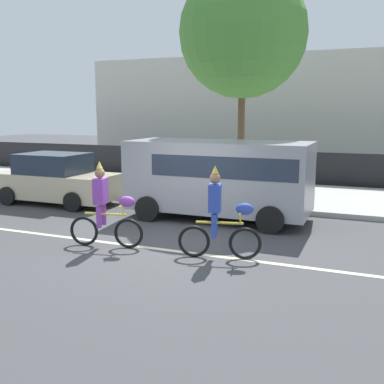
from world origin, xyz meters
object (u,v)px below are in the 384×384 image
Objects in this scene: parade_cyclist_cobalt at (220,218)px; parked_car_beige at (56,180)px; parked_van_grey at (221,174)px; parade_cyclist_purple at (106,210)px.

parade_cyclist_cobalt is 0.47× the size of parked_car_beige.
parked_van_grey is at bearing -0.81° from parked_car_beige.
parked_car_beige is (-6.81, 3.36, -0.06)m from parade_cyclist_cobalt.
parade_cyclist_purple is 1.00× the size of parade_cyclist_cobalt.
parade_cyclist_purple is 2.59m from parade_cyclist_cobalt.
parade_cyclist_purple and parade_cyclist_cobalt have the same top height.
parade_cyclist_purple is at bearing -175.60° from parade_cyclist_cobalt.
parade_cyclist_purple is 5.53m from parked_car_beige.
parade_cyclist_cobalt is at bearing -26.26° from parked_car_beige.
parked_car_beige is (-4.23, 3.56, -0.06)m from parade_cyclist_purple.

